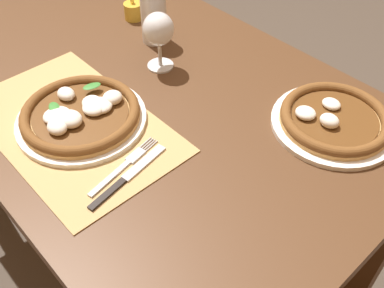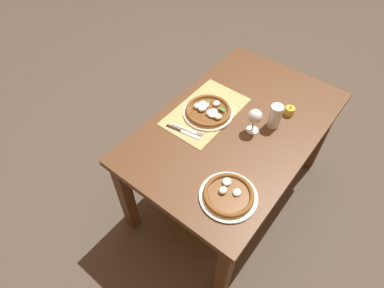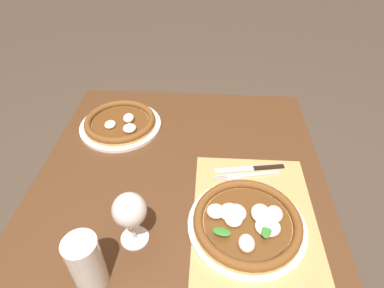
# 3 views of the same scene
# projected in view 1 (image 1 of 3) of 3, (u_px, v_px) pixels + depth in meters

# --- Properties ---
(ground_plane) EXTENTS (24.00, 24.00, 0.00)m
(ground_plane) POSITION_uv_depth(u_px,v_px,m) (153.00, 242.00, 1.67)
(ground_plane) COLOR #473D33
(dining_table) EXTENTS (1.36, 0.86, 0.74)m
(dining_table) POSITION_uv_depth(u_px,v_px,m) (139.00, 113.00, 1.22)
(dining_table) COLOR #4C301C
(dining_table) RESTS_ON ground
(paper_placemat) EXTENTS (0.53, 0.32, 0.00)m
(paper_placemat) POSITION_uv_depth(u_px,v_px,m) (72.00, 125.00, 1.04)
(paper_placemat) COLOR tan
(paper_placemat) RESTS_ON dining_table
(pizza_near) EXTENTS (0.30, 0.30, 0.05)m
(pizza_near) POSITION_uv_depth(u_px,v_px,m) (81.00, 114.00, 1.03)
(pizza_near) COLOR white
(pizza_near) RESTS_ON paper_placemat
(pizza_far) EXTENTS (0.29, 0.29, 0.05)m
(pizza_far) POSITION_uv_depth(u_px,v_px,m) (334.00, 120.00, 1.02)
(pizza_far) COLOR white
(pizza_far) RESTS_ON dining_table
(wine_glass) EXTENTS (0.08, 0.08, 0.16)m
(wine_glass) POSITION_uv_depth(u_px,v_px,m) (158.00, 31.00, 1.13)
(wine_glass) COLOR silver
(wine_glass) RESTS_ON dining_table
(pint_glass) EXTENTS (0.07, 0.07, 0.15)m
(pint_glass) POSITION_uv_depth(u_px,v_px,m) (154.00, 18.00, 1.25)
(pint_glass) COLOR silver
(pint_glass) RESTS_ON dining_table
(fork) EXTENTS (0.06, 0.20, 0.00)m
(fork) POSITION_uv_depth(u_px,v_px,m) (124.00, 165.00, 0.94)
(fork) COLOR #B7B7BC
(fork) RESTS_ON paper_placemat
(knife) EXTENTS (0.05, 0.21, 0.01)m
(knife) POSITION_uv_depth(u_px,v_px,m) (129.00, 176.00, 0.92)
(knife) COLOR black
(knife) RESTS_ON paper_placemat
(votive_candle) EXTENTS (0.06, 0.06, 0.07)m
(votive_candle) POSITION_uv_depth(u_px,v_px,m) (133.00, 11.00, 1.37)
(votive_candle) COLOR gold
(votive_candle) RESTS_ON dining_table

